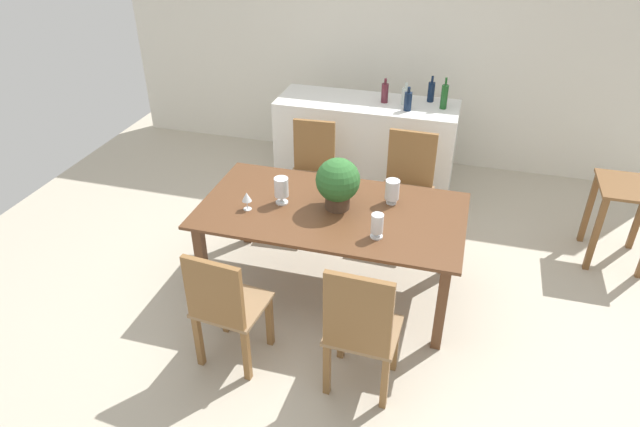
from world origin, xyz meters
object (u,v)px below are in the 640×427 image
object	(u,v)px
crystal_vase_center_near	(377,225)
crystal_vase_left	(392,190)
wine_bottle_amber	(431,92)
wine_bottle_green	(385,93)
kitchen_counter	(365,146)
crystal_vase_right	(281,188)
wine_glass	(247,197)
wine_bottle_tall	(405,96)
chair_near_right	(360,328)
chair_far_left	(312,169)
wine_bottle_dark	(444,96)
dining_table	(331,220)
side_table	(624,206)
chair_far_right	(408,180)
chair_near_left	(224,305)
wine_bottle_clear	(408,101)
flower_centerpiece	(338,182)

from	to	relation	value
crystal_vase_center_near	crystal_vase_left	bearing A→B (deg)	87.47
wine_bottle_amber	wine_bottle_green	world-z (taller)	wine_bottle_amber
crystal_vase_left	kitchen_counter	distance (m)	1.67
crystal_vase_right	wine_glass	xyz separation A→B (m)	(-0.22, -0.16, -0.03)
wine_bottle_tall	chair_near_right	bearing A→B (deg)	-86.42
chair_far_left	crystal_vase_right	distance (m)	1.09
wine_bottle_dark	crystal_vase_right	bearing A→B (deg)	-120.43
dining_table	side_table	bearing A→B (deg)	25.26
dining_table	chair_far_left	bearing A→B (deg)	114.46
dining_table	chair_far_right	bearing A→B (deg)	65.68
wine_glass	wine_bottle_tall	xyz separation A→B (m)	(0.90, 1.97, 0.21)
chair_near_left	wine_bottle_clear	size ratio (longest dim) A/B	4.09
chair_near_left	side_table	xyz separation A→B (m)	(2.77, 2.10, 0.01)
wine_bottle_tall	wine_bottle_green	xyz separation A→B (m)	(-0.21, -0.00, 0.01)
crystal_vase_center_near	wine_bottle_amber	xyz separation A→B (m)	(0.11, 2.22, 0.23)
crystal_vase_center_near	flower_centerpiece	bearing A→B (deg)	139.24
crystal_vase_center_near	wine_bottle_green	distance (m)	2.11
dining_table	crystal_vase_center_near	distance (m)	0.53
chair_far_left	wine_glass	size ratio (longest dim) A/B	6.75
dining_table	wine_bottle_green	size ratio (longest dim) A/B	8.28
chair_near_right	flower_centerpiece	bearing A→B (deg)	-66.44
kitchen_counter	wine_bottle_amber	bearing A→B (deg)	16.83
crystal_vase_left	wine_bottle_amber	distance (m)	1.74
chair_far_left	kitchen_counter	distance (m)	0.83
dining_table	chair_near_right	bearing A→B (deg)	-65.86
wine_bottle_amber	wine_bottle_tall	bearing A→B (deg)	-147.45
wine_bottle_amber	chair_far_right	bearing A→B (deg)	-93.26
crystal_vase_left	wine_bottle_clear	distance (m)	1.44
crystal_vase_center_near	kitchen_counter	size ratio (longest dim) A/B	0.10
kitchen_counter	wine_bottle_amber	xyz separation A→B (m)	(0.61, 0.18, 0.60)
crystal_vase_right	kitchen_counter	distance (m)	1.84
crystal_vase_right	wine_bottle_dark	xyz separation A→B (m)	(1.06, 1.80, 0.22)
dining_table	chair_near_left	distance (m)	1.12
wine_bottle_tall	chair_far_right	bearing A→B (deg)	-76.83
wine_bottle_clear	side_table	world-z (taller)	wine_bottle_clear
chair_far_right	wine_bottle_clear	bearing A→B (deg)	103.77
wine_glass	wine_bottle_amber	bearing A→B (deg)	61.83
chair_near_right	crystal_vase_center_near	distance (m)	0.80
crystal_vase_left	wine_bottle_amber	size ratio (longest dim) A/B	0.76
chair_near_right	side_table	bearing A→B (deg)	-129.46
chair_far_right	crystal_vase_left	bearing A→B (deg)	-90.95
wine_glass	kitchen_counter	distance (m)	2.04
crystal_vase_left	dining_table	bearing A→B (deg)	-152.78
chair_far_right	wine_bottle_dark	size ratio (longest dim) A/B	3.23
crystal_vase_center_near	wine_bottle_green	xyz separation A→B (m)	(-0.33, 2.07, 0.22)
kitchen_counter	wine_bottle_dark	bearing A→B (deg)	1.83
chair_near_right	chair_far_left	world-z (taller)	chair_near_right
chair_near_left	wine_bottle_tall	size ratio (longest dim) A/B	4.33
wine_bottle_amber	side_table	size ratio (longest dim) A/B	0.35
wine_bottle_tall	wine_bottle_amber	xyz separation A→B (m)	(0.23, 0.15, 0.02)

